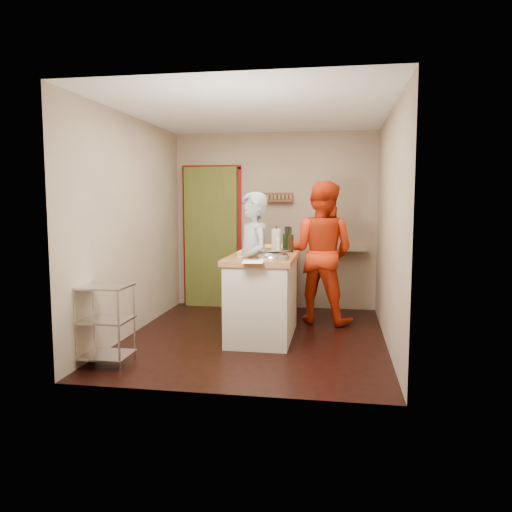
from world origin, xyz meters
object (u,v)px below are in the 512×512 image
at_px(person_red, 321,252).
at_px(wire_shelving, 105,321).
at_px(island, 263,294).
at_px(stove, 275,281).
at_px(person_stripe, 252,267).

bearing_deg(person_red, wire_shelving, 65.66).
relative_size(island, person_red, 0.78).
xyz_separation_m(stove, island, (0.04, -1.37, 0.06)).
distance_m(stove, island, 1.38).
bearing_deg(stove, wire_shelving, -116.85).
distance_m(stove, person_red, 0.97).
bearing_deg(person_stripe, island, 114.03).
xyz_separation_m(island, person_red, (0.64, 0.87, 0.42)).
bearing_deg(person_red, island, 72.72).
height_order(stove, wire_shelving, stove).
distance_m(person_stripe, person_red, 1.26).
xyz_separation_m(wire_shelving, person_stripe, (1.26, 1.10, 0.41)).
bearing_deg(stove, person_red, -36.50).
bearing_deg(stove, person_stripe, -92.43).
distance_m(stove, wire_shelving, 2.94).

